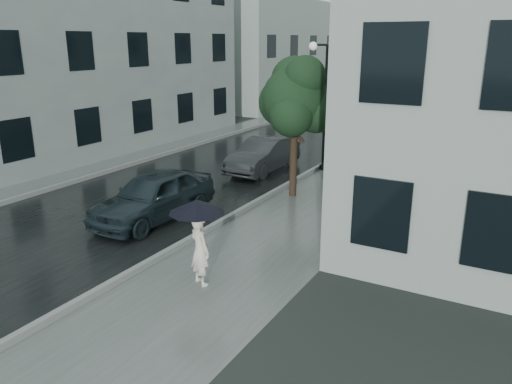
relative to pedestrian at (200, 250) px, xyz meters
The scene contains 14 objects.
ground 0.84m from the pedestrian, 90.78° to the left, with size 120.00×120.00×0.00m, color black.
sidewalk 12.35m from the pedestrian, 88.86° to the left, with size 3.50×60.00×0.01m, color slate.
kerb_near 12.44m from the pedestrian, 97.31° to the left, with size 0.15×60.00×0.15m, color slate.
asphalt_road 13.35m from the pedestrian, 112.41° to the left, with size 6.85×60.00×0.00m, color black.
kerb_far 15.03m from the pedestrian, 124.85° to the left, with size 0.15×60.00×0.15m, color slate.
sidewalk_far 15.58m from the pedestrian, 127.65° to the left, with size 1.70×60.00×0.01m, color #4C5451.
building_far_a 16.58m from the pedestrian, 148.87° to the left, with size 7.02×20.00×9.50m.
building_far_b 33.46m from the pedestrian, 114.43° to the left, with size 7.02×18.00×8.00m.
pedestrian is the anchor object (origin of this frame).
umbrella 1.00m from the pedestrian, 93.80° to the right, with size 1.23×1.23×1.03m.
street_tree 7.30m from the pedestrian, 98.11° to the left, with size 2.77×2.51×4.59m.
lamp_post 10.80m from the pedestrian, 98.44° to the left, with size 0.84×0.42×4.95m.
car_near 4.40m from the pedestrian, 142.85° to the left, with size 1.68×4.17×1.42m, color #19252A.
car_far 9.74m from the pedestrian, 110.34° to the left, with size 1.39×3.98×1.31m, color #222527.
Camera 1 is at (5.75, -8.22, 5.04)m, focal length 35.00 mm.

